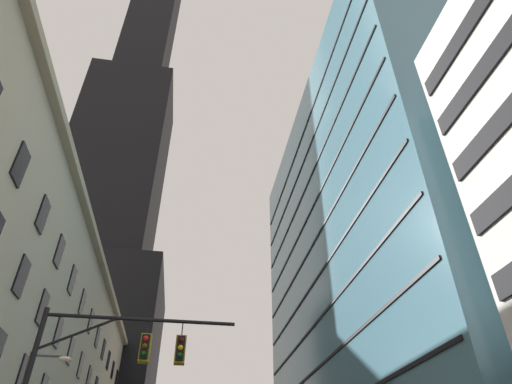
% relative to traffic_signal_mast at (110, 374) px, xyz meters
% --- Properties ---
extents(dark_skyscraper, '(29.58, 29.58, 188.20)m').
position_rel_traffic_signal_mast_xyz_m(dark_skyscraper, '(-17.76, 68.95, 49.60)').
color(dark_skyscraper, black).
rests_on(dark_skyscraper, ground).
extents(glass_office_midrise, '(17.24, 44.33, 45.98)m').
position_rel_traffic_signal_mast_xyz_m(glass_office_midrise, '(23.52, 22.38, 17.25)').
color(glass_office_midrise, teal).
rests_on(glass_office_midrise, ground).
extents(traffic_signal_mast, '(7.43, 0.63, 7.87)m').
position_rel_traffic_signal_mast_xyz_m(traffic_signal_mast, '(0.00, 0.00, 0.00)').
color(traffic_signal_mast, black).
rests_on(traffic_signal_mast, sidewalk_left).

